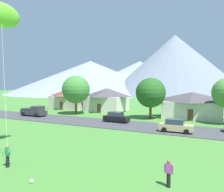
{
  "coord_description": "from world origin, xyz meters",
  "views": [
    {
      "loc": [
        9.42,
        2.25,
        6.16
      ],
      "look_at": [
        -1.2,
        24.63,
        4.82
      ],
      "focal_mm": 33.12,
      "sensor_mm": 36.0,
      "label": 1
    }
  ],
  "objects_px": {
    "pickup_truck_charcoal_west_side": "(34,111)",
    "soccer_ball": "(32,181)",
    "parked_car_black_mid_east": "(116,117)",
    "house_left_center": "(107,99)",
    "house_leftmost": "(192,105)",
    "watcher_person": "(169,173)",
    "kite_flyer_with_kite": "(1,16)",
    "tree_right_of_center": "(151,93)",
    "house_right_center": "(69,98)",
    "tree_left_of_center": "(76,90)",
    "parked_car_tan_mid_west": "(176,126)"
  },
  "relations": [
    {
      "from": "tree_left_of_center",
      "to": "pickup_truck_charcoal_west_side",
      "type": "height_order",
      "value": "tree_left_of_center"
    },
    {
      "from": "kite_flyer_with_kite",
      "to": "house_left_center",
      "type": "bearing_deg",
      "value": 99.72
    },
    {
      "from": "house_right_center",
      "to": "tree_right_of_center",
      "type": "xyz_separation_m",
      "value": [
        23.26,
        -6.86,
        2.06
      ]
    },
    {
      "from": "house_leftmost",
      "to": "parked_car_tan_mid_west",
      "type": "height_order",
      "value": "house_leftmost"
    },
    {
      "from": "tree_left_of_center",
      "to": "watcher_person",
      "type": "height_order",
      "value": "tree_left_of_center"
    },
    {
      "from": "tree_left_of_center",
      "to": "soccer_ball",
      "type": "bearing_deg",
      "value": -59.95
    },
    {
      "from": "parked_car_tan_mid_west",
      "to": "house_right_center",
      "type": "bearing_deg",
      "value": 151.24
    },
    {
      "from": "parked_car_tan_mid_west",
      "to": "kite_flyer_with_kite",
      "type": "distance_m",
      "value": 22.68
    },
    {
      "from": "parked_car_black_mid_east",
      "to": "tree_left_of_center",
      "type": "bearing_deg",
      "value": 156.6
    },
    {
      "from": "kite_flyer_with_kite",
      "to": "parked_car_black_mid_east",
      "type": "bearing_deg",
      "value": 81.39
    },
    {
      "from": "kite_flyer_with_kite",
      "to": "watcher_person",
      "type": "distance_m",
      "value": 18.29
    },
    {
      "from": "parked_car_black_mid_east",
      "to": "pickup_truck_charcoal_west_side",
      "type": "bearing_deg",
      "value": -176.71
    },
    {
      "from": "tree_left_of_center",
      "to": "soccer_ball",
      "type": "relative_size",
      "value": 33.67
    },
    {
      "from": "watcher_person",
      "to": "soccer_ball",
      "type": "height_order",
      "value": "watcher_person"
    },
    {
      "from": "house_leftmost",
      "to": "tree_right_of_center",
      "type": "distance_m",
      "value": 8.14
    },
    {
      "from": "pickup_truck_charcoal_west_side",
      "to": "soccer_ball",
      "type": "height_order",
      "value": "pickup_truck_charcoal_west_side"
    },
    {
      "from": "house_leftmost",
      "to": "house_right_center",
      "type": "relative_size",
      "value": 1.2
    },
    {
      "from": "house_leftmost",
      "to": "kite_flyer_with_kite",
      "type": "bearing_deg",
      "value": -115.82
    },
    {
      "from": "tree_left_of_center",
      "to": "tree_right_of_center",
      "type": "relative_size",
      "value": 1.09
    },
    {
      "from": "tree_right_of_center",
      "to": "kite_flyer_with_kite",
      "type": "height_order",
      "value": "kite_flyer_with_kite"
    },
    {
      "from": "watcher_person",
      "to": "house_left_center",
      "type": "bearing_deg",
      "value": 122.62
    },
    {
      "from": "tree_right_of_center",
      "to": "kite_flyer_with_kite",
      "type": "xyz_separation_m",
      "value": [
        -6.92,
        -24.13,
        7.4
      ]
    },
    {
      "from": "tree_left_of_center",
      "to": "kite_flyer_with_kite",
      "type": "distance_m",
      "value": 25.8
    },
    {
      "from": "house_leftmost",
      "to": "parked_car_black_mid_east",
      "type": "distance_m",
      "value": 14.76
    },
    {
      "from": "pickup_truck_charcoal_west_side",
      "to": "watcher_person",
      "type": "xyz_separation_m",
      "value": [
        28.78,
        -17.26,
        -0.18
      ]
    },
    {
      "from": "parked_car_black_mid_east",
      "to": "soccer_ball",
      "type": "xyz_separation_m",
      "value": [
        3.79,
        -21.41,
        -0.75
      ]
    },
    {
      "from": "soccer_ball",
      "to": "kite_flyer_with_kite",
      "type": "bearing_deg",
      "value": 154.63
    },
    {
      "from": "house_leftmost",
      "to": "watcher_person",
      "type": "relative_size",
      "value": 6.4
    },
    {
      "from": "parked_car_black_mid_east",
      "to": "house_left_center",
      "type": "bearing_deg",
      "value": 122.76
    },
    {
      "from": "kite_flyer_with_kite",
      "to": "house_leftmost",
      "type": "bearing_deg",
      "value": 64.18
    },
    {
      "from": "house_left_center",
      "to": "house_right_center",
      "type": "height_order",
      "value": "house_left_center"
    },
    {
      "from": "house_right_center",
      "to": "tree_right_of_center",
      "type": "bearing_deg",
      "value": -16.44
    },
    {
      "from": "house_leftmost",
      "to": "parked_car_black_mid_east",
      "type": "xyz_separation_m",
      "value": [
        -10.85,
        -9.86,
        -1.64
      ]
    },
    {
      "from": "house_right_center",
      "to": "soccer_ball",
      "type": "height_order",
      "value": "house_right_center"
    },
    {
      "from": "house_left_center",
      "to": "house_right_center",
      "type": "bearing_deg",
      "value": 179.06
    },
    {
      "from": "parked_car_tan_mid_west",
      "to": "house_left_center",
      "type": "bearing_deg",
      "value": 138.74
    },
    {
      "from": "parked_car_tan_mid_west",
      "to": "tree_left_of_center",
      "type": "bearing_deg",
      "value": 159.02
    },
    {
      "from": "pickup_truck_charcoal_west_side",
      "to": "parked_car_black_mid_east",
      "type": "bearing_deg",
      "value": 3.29
    },
    {
      "from": "tree_left_of_center",
      "to": "watcher_person",
      "type": "xyz_separation_m",
      "value": [
        23.11,
        -23.21,
        -4.3
      ]
    },
    {
      "from": "pickup_truck_charcoal_west_side",
      "to": "house_leftmost",
      "type": "bearing_deg",
      "value": 21.18
    },
    {
      "from": "tree_left_of_center",
      "to": "parked_car_black_mid_east",
      "type": "height_order",
      "value": "tree_left_of_center"
    },
    {
      "from": "parked_car_tan_mid_west",
      "to": "soccer_ball",
      "type": "bearing_deg",
      "value": -108.52
    },
    {
      "from": "tree_right_of_center",
      "to": "soccer_ball",
      "type": "distance_m",
      "value": 27.64
    },
    {
      "from": "house_leftmost",
      "to": "parked_car_tan_mid_west",
      "type": "bearing_deg",
      "value": -94.23
    },
    {
      "from": "house_right_center",
      "to": "kite_flyer_with_kite",
      "type": "relative_size",
      "value": 0.67
    },
    {
      "from": "pickup_truck_charcoal_west_side",
      "to": "watcher_person",
      "type": "height_order",
      "value": "pickup_truck_charcoal_west_side"
    },
    {
      "from": "tree_left_of_center",
      "to": "parked_car_tan_mid_west",
      "type": "relative_size",
      "value": 1.92
    },
    {
      "from": "tree_left_of_center",
      "to": "parked_car_tan_mid_west",
      "type": "distance_m",
      "value": 23.27
    },
    {
      "from": "tree_left_of_center",
      "to": "house_leftmost",
      "type": "bearing_deg",
      "value": 12.38
    },
    {
      "from": "house_left_center",
      "to": "tree_left_of_center",
      "type": "distance_m",
      "value": 8.62
    }
  ]
}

